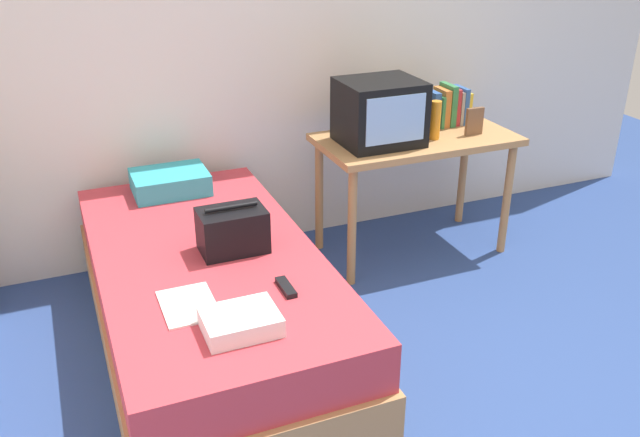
% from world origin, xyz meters
% --- Properties ---
extents(ground_plane, '(8.00, 8.00, 0.00)m').
position_xyz_m(ground_plane, '(0.00, 0.00, 0.00)').
color(ground_plane, '#2D4784').
extents(wall_back, '(5.20, 0.10, 2.60)m').
position_xyz_m(wall_back, '(0.00, 2.00, 1.30)').
color(wall_back, silver).
rests_on(wall_back, ground).
extents(bed, '(1.00, 2.00, 0.55)m').
position_xyz_m(bed, '(-0.93, 0.89, 0.27)').
color(bed, '#B27F4C').
rests_on(bed, ground).
extents(desk, '(1.16, 0.60, 0.75)m').
position_xyz_m(desk, '(0.48, 1.47, 0.65)').
color(desk, '#B27F4C').
rests_on(desk, ground).
extents(tv, '(0.44, 0.39, 0.36)m').
position_xyz_m(tv, '(0.22, 1.45, 0.93)').
color(tv, black).
rests_on(tv, desk).
extents(water_bottle, '(0.06, 0.06, 0.22)m').
position_xyz_m(water_bottle, '(0.55, 1.39, 0.86)').
color(water_bottle, orange).
rests_on(water_bottle, desk).
extents(book_row, '(0.26, 0.17, 0.25)m').
position_xyz_m(book_row, '(0.77, 1.61, 0.86)').
color(book_row, '#2D5699').
rests_on(book_row, desk).
extents(picture_frame, '(0.11, 0.02, 0.16)m').
position_xyz_m(picture_frame, '(0.81, 1.37, 0.83)').
color(picture_frame, brown).
rests_on(picture_frame, desk).
extents(pillow, '(0.40, 0.31, 0.12)m').
position_xyz_m(pillow, '(-0.94, 1.65, 0.61)').
color(pillow, '#33A8B7').
rests_on(pillow, bed).
extents(handbag, '(0.30, 0.20, 0.22)m').
position_xyz_m(handbag, '(-0.81, 0.86, 0.65)').
color(handbag, black).
rests_on(handbag, bed).
extents(magazine, '(0.21, 0.29, 0.01)m').
position_xyz_m(magazine, '(-1.10, 0.47, 0.56)').
color(magazine, white).
rests_on(magazine, bed).
extents(remote_dark, '(0.04, 0.16, 0.02)m').
position_xyz_m(remote_dark, '(-0.71, 0.44, 0.56)').
color(remote_dark, black).
rests_on(remote_dark, bed).
extents(folded_towel, '(0.28, 0.22, 0.07)m').
position_xyz_m(folded_towel, '(-0.96, 0.23, 0.59)').
color(folded_towel, white).
rests_on(folded_towel, bed).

